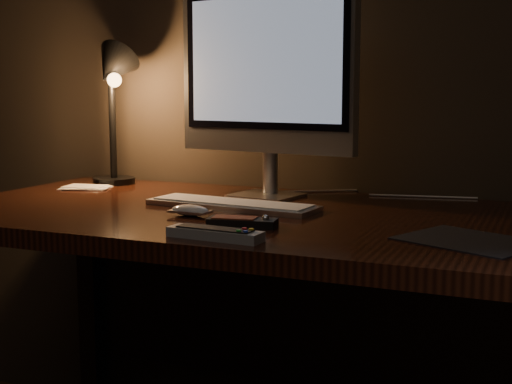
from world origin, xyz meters
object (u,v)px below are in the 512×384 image
at_px(keyboard, 232,204).
at_px(media_remote, 242,222).
at_px(mouse, 190,212).
at_px(monitor, 266,75).
at_px(desk_lamp, 112,88).
at_px(desk, 288,262).
at_px(tv_remote, 215,233).

height_order(keyboard, media_remote, media_remote).
distance_m(keyboard, mouse, 0.14).
xyz_separation_m(monitor, desk_lamp, (-0.48, 0.04, -0.03)).
distance_m(desk, keyboard, 0.19).
bearing_deg(desk_lamp, desk, -36.40).
bearing_deg(desk_lamp, media_remote, -55.97).
bearing_deg(media_remote, desk_lamp, 135.54).
bearing_deg(keyboard, monitor, 92.33).
distance_m(keyboard, desk_lamp, 0.58).
distance_m(keyboard, media_remote, 0.23).
relative_size(desk, desk_lamp, 3.91).
relative_size(media_remote, tv_remote, 0.77).
distance_m(monitor, media_remote, 0.50).
xyz_separation_m(monitor, media_remote, (0.11, -0.38, -0.30)).
height_order(desk, desk_lamp, desk_lamp).
bearing_deg(tv_remote, media_remote, 95.42).
relative_size(keyboard, tv_remote, 2.20).
bearing_deg(keyboard, mouse, -99.67).
bearing_deg(mouse, media_remote, -20.95).
bearing_deg(desk_lamp, mouse, -59.56).
distance_m(monitor, keyboard, 0.35).
distance_m(desk, desk_lamp, 0.74).
distance_m(mouse, media_remote, 0.17).
bearing_deg(mouse, desk, 51.25).
relative_size(desk, media_remote, 11.11).
bearing_deg(desk, desk_lamp, 164.02).
height_order(monitor, keyboard, monitor).
relative_size(desk, keyboard, 3.88).
bearing_deg(desk, media_remote, -91.34).
xyz_separation_m(desk, keyboard, (-0.12, -0.05, 0.14)).
height_order(desk, tv_remote, tv_remote).
distance_m(mouse, desk_lamp, 0.62).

